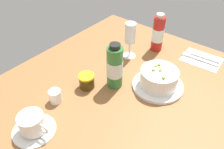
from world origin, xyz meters
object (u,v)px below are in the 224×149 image
at_px(sauce_bottle_green, 115,67).
at_px(sauce_bottle_red, 158,34).
at_px(cutlery_setting, 201,59).
at_px(creamer_jug, 56,96).
at_px(porridge_bowl, 159,79).
at_px(coffee_cup, 32,124).
at_px(jam_jar, 87,81).
at_px(wine_glass, 130,35).

bearing_deg(sauce_bottle_green, sauce_bottle_red, 0.64).
bearing_deg(cutlery_setting, creamer_jug, 152.26).
distance_m(porridge_bowl, coffee_cup, 0.47).
bearing_deg(creamer_jug, coffee_cup, -160.12).
relative_size(coffee_cup, jam_jar, 2.26).
height_order(cutlery_setting, creamer_jug, creamer_jug).
bearing_deg(sauce_bottle_green, porridge_bowl, -56.10).
height_order(cutlery_setting, jam_jar, jam_jar).
bearing_deg(coffee_cup, creamer_jug, 19.88).
relative_size(creamer_jug, jam_jar, 0.88).
bearing_deg(jam_jar, wine_glass, -0.97).
bearing_deg(creamer_jug, porridge_bowl, -39.91).
xyz_separation_m(jam_jar, sauce_bottle_red, (0.40, -0.07, 0.06)).
bearing_deg(wine_glass, sauce_bottle_red, -27.88).
xyz_separation_m(creamer_jug, sauce_bottle_green, (0.20, -0.11, 0.06)).
relative_size(wine_glass, sauce_bottle_green, 0.89).
height_order(wine_glass, jam_jar, wine_glass).
xyz_separation_m(porridge_bowl, cutlery_setting, (0.29, -0.06, -0.04)).
bearing_deg(wine_glass, cutlery_setting, -55.99).
distance_m(cutlery_setting, creamer_jug, 0.66).
xyz_separation_m(coffee_cup, creamer_jug, (0.13, 0.05, -0.01)).
bearing_deg(creamer_jug, cutlery_setting, -27.74).
distance_m(creamer_jug, sauce_bottle_green, 0.24).
xyz_separation_m(porridge_bowl, coffee_cup, (-0.43, 0.20, -0.01)).
distance_m(jam_jar, sauce_bottle_green, 0.12).
relative_size(creamer_jug, sauce_bottle_red, 0.30).
bearing_deg(creamer_jug, jam_jar, -14.88).
bearing_deg(sauce_bottle_red, sauce_bottle_green, -179.36).
xyz_separation_m(creamer_jug, jam_jar, (0.13, -0.03, 0.00)).
bearing_deg(jam_jar, cutlery_setting, -30.88).
bearing_deg(wine_glass, coffee_cup, -178.96).
bearing_deg(creamer_jug, wine_glass, -5.44).
relative_size(wine_glass, sauce_bottle_red, 0.91).
bearing_deg(porridge_bowl, jam_jar, 128.46).
xyz_separation_m(wine_glass, sauce_bottle_green, (-0.20, -0.07, -0.02)).
relative_size(cutlery_setting, wine_glass, 1.05).
relative_size(coffee_cup, creamer_jug, 2.56).
height_order(creamer_jug, sauce_bottle_green, sauce_bottle_green).
height_order(porridge_bowl, sauce_bottle_red, sauce_bottle_red).
height_order(sauce_bottle_red, sauce_bottle_green, sauce_bottle_green).
bearing_deg(jam_jar, creamer_jug, 165.12).
distance_m(porridge_bowl, creamer_jug, 0.39).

